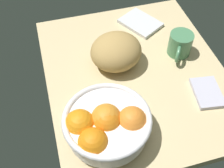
{
  "coord_description": "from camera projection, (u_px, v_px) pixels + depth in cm",
  "views": [
    {
      "loc": [
        56.43,
        -23.69,
        68.64
      ],
      "look_at": [
        6.56,
        -9.8,
        5.0
      ],
      "focal_mm": 45.49,
      "sensor_mm": 36.0,
      "label": 1
    }
  ],
  "objects": [
    {
      "name": "fruit_bowl",
      "position": [
        106.0,
        124.0,
        0.73
      ],
      "size": [
        23.15,
        23.15,
        10.22
      ],
      "color": "white",
      "rests_on": "ground"
    },
    {
      "name": "napkin_spare",
      "position": [
        140.0,
        23.0,
        1.06
      ],
      "size": [
        17.55,
        16.29,
        1.31
      ],
      "primitive_type": "cube",
      "rotation": [
        0.0,
        0.0,
        0.52
      ],
      "color": "silver",
      "rests_on": "ground"
    },
    {
      "name": "mug",
      "position": [
        180.0,
        45.0,
        0.94
      ],
      "size": [
        10.91,
        8.6,
        7.8
      ],
      "color": "#498358",
      "rests_on": "ground"
    },
    {
      "name": "napkin_folded",
      "position": [
        207.0,
        93.0,
        0.86
      ],
      "size": [
        12.41,
        9.42,
        1.29
      ],
      "primitive_type": "cube",
      "rotation": [
        0.0,
        0.0,
        -0.14
      ],
      "color": "silver",
      "rests_on": "ground"
    },
    {
      "name": "bread_loaf",
      "position": [
        116.0,
        51.0,
        0.9
      ],
      "size": [
        19.27,
        20.07,
        10.42
      ],
      "primitive_type": "ellipsoid",
      "rotation": [
        0.0,
        0.0,
        1.83
      ],
      "color": "tan",
      "rests_on": "ground"
    },
    {
      "name": "ground_plane",
      "position": [
        135.0,
        75.0,
        0.93
      ],
      "size": [
        67.37,
        56.9,
        3.0
      ],
      "primitive_type": "cube",
      "color": "#D2B988"
    }
  ]
}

